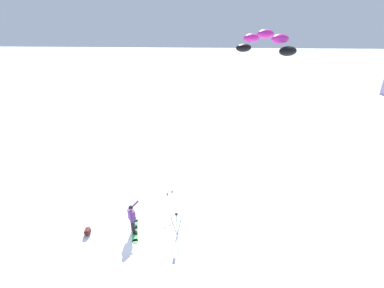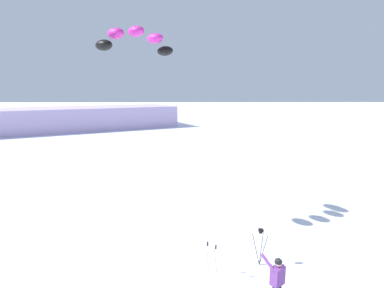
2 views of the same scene
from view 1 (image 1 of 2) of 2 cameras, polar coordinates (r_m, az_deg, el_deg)
The scene contains 7 objects.
ground_plane at distance 13.32m, azimuth -14.39°, elevation -19.41°, with size 300.00×300.00×0.00m, color white.
snowboarder at distance 12.83m, azimuth -13.38°, elevation -15.58°, with size 0.52×0.71×1.61m.
snowboard at distance 13.49m, azimuth -12.65°, elevation -18.40°, with size 0.70×1.68×0.10m.
traction_kite at distance 14.30m, azimuth 16.03°, elevation 21.24°, with size 3.01×3.50×1.16m.
gear_bag_large at distance 13.85m, azimuth -22.48°, elevation -17.74°, with size 0.41×0.54×0.35m.
camera_tripod at distance 12.31m, azimuth -3.49°, elevation -16.52°, with size 0.53×0.52×1.42m.
ski_poles at distance 13.93m, azimuth -4.97°, elevation -12.11°, with size 0.37×0.41×1.21m.
Camera 1 is at (4.05, -8.94, 9.01)m, focal length 23.67 mm.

